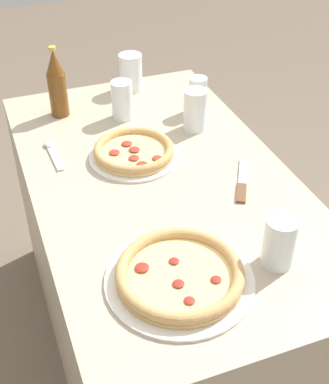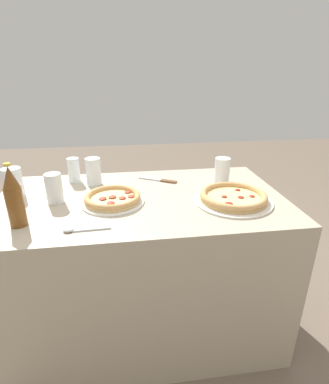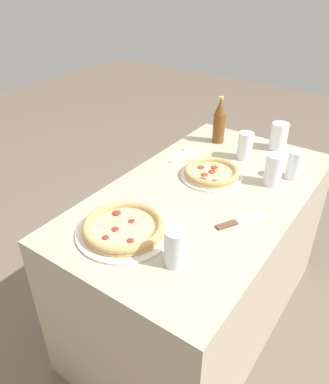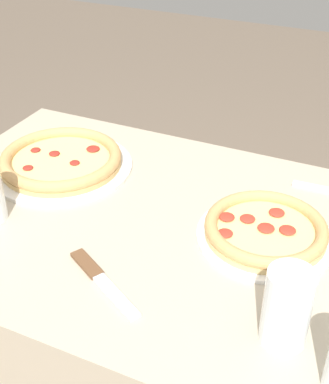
% 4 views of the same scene
% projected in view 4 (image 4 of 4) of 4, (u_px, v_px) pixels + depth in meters
% --- Properties ---
extents(table, '(1.28, 0.72, 0.73)m').
position_uv_depth(table, '(194.00, 356.00, 1.27)').
color(table, '#B7A88E').
rests_on(table, ground_plane).
extents(pizza_salami, '(0.34, 0.34, 0.04)m').
position_uv_depth(pizza_salami, '(61.00, 161.00, 1.27)').
color(pizza_salami, silver).
rests_on(pizza_salami, table).
extents(pizza_pepperoni, '(0.27, 0.27, 0.04)m').
position_uv_depth(pizza_pepperoni, '(265.00, 230.00, 1.04)').
color(pizza_pepperoni, white).
rests_on(pizza_pepperoni, table).
extents(glass_lemonade, '(0.07, 0.07, 0.13)m').
position_uv_depth(glass_lemonade, '(286.00, 311.00, 0.81)').
color(glass_lemonade, white).
rests_on(glass_lemonade, table).
extents(knife, '(0.19, 0.12, 0.01)m').
position_uv_depth(knife, '(101.00, 280.00, 0.95)').
color(knife, brown).
rests_on(knife, table).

